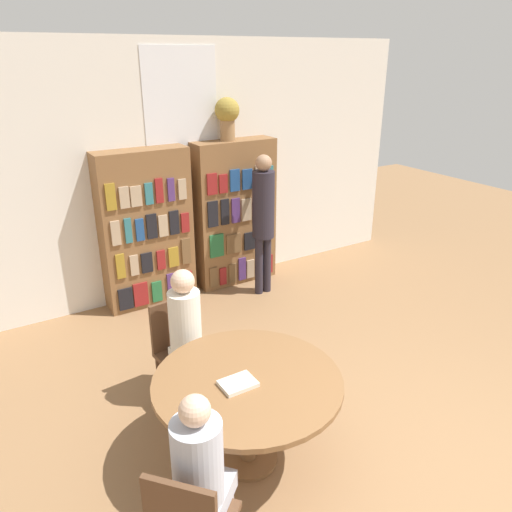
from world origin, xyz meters
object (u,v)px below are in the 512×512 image
(bookshelf_right, at_px, (235,214))
(flower_vase, at_px, (227,115))
(bookshelf_left, at_px, (147,230))
(reading_table, at_px, (248,391))
(chair_left_side, at_px, (179,345))
(seated_reader_right, at_px, (201,471))
(seated_reader_left, at_px, (188,332))
(librarian_standing, at_px, (263,212))

(bookshelf_right, height_order, flower_vase, flower_vase)
(bookshelf_left, distance_m, reading_table, 2.87)
(chair_left_side, bearing_deg, bookshelf_right, -136.40)
(bookshelf_right, bearing_deg, chair_left_side, -131.02)
(bookshelf_left, height_order, seated_reader_right, bookshelf_left)
(seated_reader_left, bearing_deg, bookshelf_right, -133.51)
(bookshelf_left, relative_size, librarian_standing, 1.06)
(chair_left_side, bearing_deg, seated_reader_left, 90.00)
(bookshelf_right, relative_size, librarian_standing, 1.06)
(bookshelf_left, distance_m, seated_reader_left, 2.06)
(bookshelf_right, xyz_separation_m, seated_reader_right, (-2.12, -3.38, -0.22))
(reading_table, relative_size, librarian_standing, 0.77)
(bookshelf_left, bearing_deg, seated_reader_right, -105.63)
(bookshelf_left, distance_m, flower_vase, 1.65)
(seated_reader_right, bearing_deg, bookshelf_left, 122.98)
(reading_table, bearing_deg, bookshelf_left, 83.45)
(bookshelf_right, bearing_deg, librarian_standing, -77.76)
(seated_reader_left, distance_m, librarian_standing, 2.29)
(bookshelf_right, bearing_deg, seated_reader_right, -122.11)
(seated_reader_right, bearing_deg, flower_vase, 107.52)
(seated_reader_left, height_order, seated_reader_right, seated_reader_left)
(flower_vase, bearing_deg, seated_reader_right, -121.09)
(bookshelf_right, relative_size, flower_vase, 3.69)
(bookshelf_left, xyz_separation_m, chair_left_side, (-0.42, -1.84, -0.43))
(flower_vase, height_order, seated_reader_right, flower_vase)
(bookshelf_left, bearing_deg, bookshelf_right, -0.01)
(bookshelf_left, xyz_separation_m, bookshelf_right, (1.18, -0.00, 0.00))
(flower_vase, bearing_deg, librarian_standing, -69.56)
(chair_left_side, xyz_separation_m, librarian_standing, (1.70, 1.33, 0.56))
(seated_reader_left, bearing_deg, bookshelf_left, -106.72)
(librarian_standing, bearing_deg, bookshelf_right, 102.24)
(seated_reader_left, height_order, librarian_standing, librarian_standing)
(bookshelf_right, xyz_separation_m, chair_left_side, (-1.60, -1.83, -0.43))
(flower_vase, xyz_separation_m, chair_left_side, (-1.52, -1.84, -1.66))
(bookshelf_left, height_order, bookshelf_right, same)
(seated_reader_right, bearing_deg, seated_reader_left, 116.98)
(flower_vase, bearing_deg, bookshelf_right, -3.52)
(bookshelf_right, bearing_deg, bookshelf_left, 179.99)
(chair_left_side, xyz_separation_m, seated_reader_right, (-0.53, -1.55, 0.21))
(reading_table, relative_size, seated_reader_left, 1.07)
(flower_vase, xyz_separation_m, librarian_standing, (0.19, -0.51, -1.09))
(seated_reader_left, bearing_deg, librarian_standing, -143.53)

